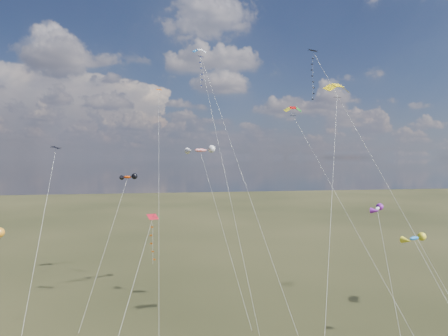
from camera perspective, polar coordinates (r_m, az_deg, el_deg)
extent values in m
cube|color=black|center=(52.32, 12.59, 16.06)|extent=(1.37, 1.37, 0.35)
cylinder|color=silver|center=(45.60, 22.80, -3.12)|extent=(10.55, 17.21, 33.54)
cube|color=#0A1145|center=(59.51, -3.33, 15.61)|extent=(0.93, 0.92, 0.30)
cylinder|color=silver|center=(46.32, 3.00, -2.11)|extent=(7.33, 24.59, 34.87)
cube|color=black|center=(46.10, -22.88, 2.71)|extent=(1.01, 1.04, 0.30)
cylinder|color=silver|center=(40.79, -25.44, -12.31)|extent=(0.85, 13.52, 21.43)
cube|color=#B51220|center=(39.54, -10.16, -6.87)|extent=(1.21, 1.16, 0.44)
cylinder|color=silver|center=(36.32, -14.02, -19.59)|extent=(4.70, 10.63, 14.62)
cube|color=#DE5001|center=(62.24, -9.30, 11.01)|extent=(1.04, 1.01, 0.29)
cylinder|color=silver|center=(51.64, -9.29, -4.10)|extent=(0.42, 20.00, 30.67)
cylinder|color=silver|center=(35.10, 14.87, -8.80)|extent=(10.33, 18.86, 28.21)
cylinder|color=silver|center=(51.23, 0.20, -0.60)|extent=(4.05, 22.07, 36.96)
cylinder|color=silver|center=(43.39, 18.39, -7.91)|extent=(6.27, 20.67, 26.62)
ellipsoid|color=#EF4308|center=(57.05, -13.63, -1.27)|extent=(2.45, 1.62, 1.00)
cylinder|color=silver|center=(53.84, -16.63, -10.93)|extent=(5.11, 9.30, 17.65)
cube|color=#332316|center=(52.45, -20.13, -21.35)|extent=(0.10, 0.10, 0.12)
ellipsoid|color=white|center=(40.33, 21.07, -5.41)|extent=(2.13, 2.26, 0.69)
cylinder|color=silver|center=(37.01, 23.42, -18.46)|extent=(2.89, 10.60, 15.58)
ellipsoid|color=red|center=(59.67, -3.37, 2.55)|extent=(4.32, 2.67, 1.41)
cylinder|color=silver|center=(53.65, -0.11, -8.83)|extent=(4.34, 14.55, 21.46)
cube|color=#332316|center=(50.39, 4.06, -22.24)|extent=(0.10, 0.10, 0.12)
ellipsoid|color=blue|center=(38.02, 25.53, -9.04)|extent=(2.28, 1.37, 0.78)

